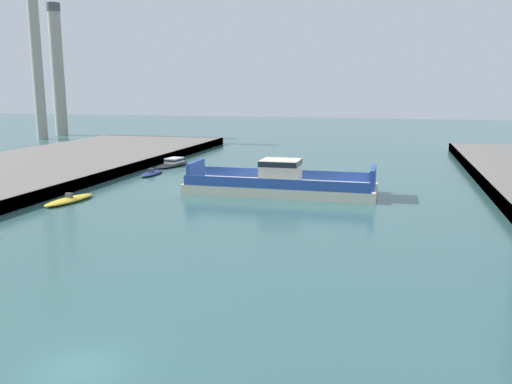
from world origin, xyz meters
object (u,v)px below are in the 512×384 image
(moored_boat_mid_left, at_px, (69,200))
(smokestack_distant_a, at_px, (57,66))
(smokestack_distant_b, at_px, (36,48))
(moored_boat_far_left, at_px, (152,173))
(chain_ferry, at_px, (280,183))
(moored_boat_mid_right, at_px, (173,163))

(moored_boat_mid_left, xyz_separation_m, smokestack_distant_a, (-49.70, 71.32, 16.94))
(smokestack_distant_b, bearing_deg, moored_boat_mid_left, -51.86)
(moored_boat_far_left, height_order, smokestack_distant_a, smokestack_distant_a)
(chain_ferry, distance_m, smokestack_distant_b, 86.56)
(moored_boat_mid_right, height_order, smokestack_distant_b, smokestack_distant_b)
(moored_boat_far_left, bearing_deg, moored_boat_mid_right, 93.17)
(chain_ferry, bearing_deg, moored_boat_far_left, 157.29)
(moored_boat_mid_left, distance_m, moored_boat_mid_right, 27.33)
(smokestack_distant_a, bearing_deg, moored_boat_far_left, -46.36)
(chain_ferry, relative_size, moored_boat_mid_right, 2.54)
(moored_boat_mid_left, xyz_separation_m, moored_boat_mid_right, (-0.05, 27.33, 0.20))
(chain_ferry, height_order, moored_boat_mid_left, chain_ferry)
(moored_boat_mid_right, bearing_deg, smokestack_distant_a, 138.46)
(moored_boat_mid_right, bearing_deg, moored_boat_far_left, -86.83)
(moored_boat_mid_right, height_order, smokestack_distant_a, smokestack_distant_a)
(moored_boat_far_left, distance_m, smokestack_distant_b, 66.69)
(smokestack_distant_a, height_order, smokestack_distant_b, smokestack_distant_b)
(moored_boat_far_left, xyz_separation_m, smokestack_distant_b, (-47.83, 41.62, 20.67))
(chain_ferry, distance_m, moored_boat_far_left, 21.72)
(moored_boat_mid_left, bearing_deg, chain_ferry, 26.94)
(moored_boat_far_left, bearing_deg, moored_boat_mid_left, -91.29)
(moored_boat_mid_left, relative_size, smokestack_distant_a, 0.22)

